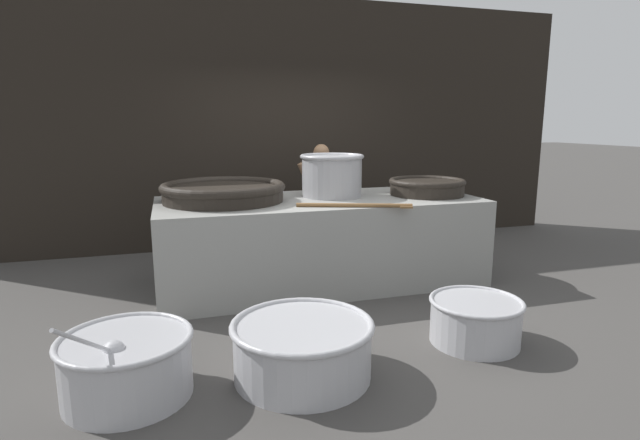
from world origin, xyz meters
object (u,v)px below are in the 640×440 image
(giant_wok_near, at_px, (223,191))
(prep_bowl_vegetables, at_px, (127,363))
(prep_bowl_meat, at_px, (475,319))
(giant_wok_far, at_px, (427,186))
(cook, at_px, (321,196))
(prep_bowl_extra, at_px, (302,346))
(stock_pot, at_px, (332,174))

(giant_wok_near, xyz_separation_m, prep_bowl_vegetables, (-0.86, -2.03, -0.80))
(prep_bowl_vegetables, distance_m, prep_bowl_meat, 2.61)
(giant_wok_far, distance_m, prep_bowl_meat, 2.03)
(giant_wok_near, relative_size, prep_bowl_meat, 1.74)
(prep_bowl_meat, bearing_deg, giant_wok_near, 131.52)
(giant_wok_near, height_order, cook, cook)
(prep_bowl_vegetables, bearing_deg, cook, 53.24)
(giant_wok_far, height_order, prep_bowl_meat, giant_wok_far)
(giant_wok_far, relative_size, cook, 0.59)
(prep_bowl_vegetables, bearing_deg, prep_bowl_meat, 1.12)
(prep_bowl_vegetables, relative_size, prep_bowl_meat, 1.42)
(giant_wok_near, height_order, prep_bowl_extra, giant_wok_near)
(giant_wok_far, relative_size, prep_bowl_vegetables, 0.81)
(giant_wok_far, bearing_deg, stock_pot, 168.80)
(cook, bearing_deg, giant_wok_far, 121.27)
(stock_pot, bearing_deg, giant_wok_far, -11.20)
(giant_wok_near, bearing_deg, prep_bowl_extra, -82.23)
(giant_wok_far, height_order, cook, cook)
(giant_wok_near, xyz_separation_m, stock_pot, (1.19, 0.02, 0.14))
(giant_wok_near, bearing_deg, prep_bowl_meat, -48.48)
(giant_wok_near, distance_m, cook, 1.63)
(prep_bowl_extra, bearing_deg, giant_wok_far, 44.10)
(cook, height_order, prep_bowl_vegetables, cook)
(cook, bearing_deg, stock_pot, 72.04)
(prep_bowl_vegetables, height_order, prep_bowl_extra, prep_bowl_vegetables)
(giant_wok_far, relative_size, prep_bowl_extra, 0.86)
(giant_wok_near, distance_m, giant_wok_far, 2.27)
(giant_wok_near, relative_size, stock_pot, 1.82)
(prep_bowl_meat, bearing_deg, cook, 98.26)
(stock_pot, relative_size, cook, 0.48)
(giant_wok_far, xyz_separation_m, stock_pot, (-1.07, 0.21, 0.15))
(prep_bowl_meat, bearing_deg, prep_bowl_extra, -175.13)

